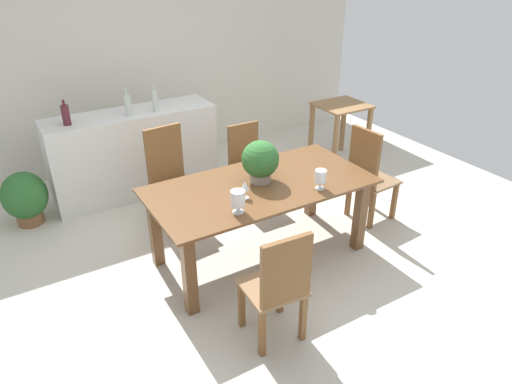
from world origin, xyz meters
TOP-DOWN VIEW (x-y plane):
  - ground_plane at (0.00, 0.00)m, footprint 7.04×7.04m
  - back_wall at (0.00, 2.60)m, footprint 6.40×0.10m
  - dining_table at (0.00, -0.19)m, footprint 2.00×1.00m
  - chair_near_left at (-0.46, -1.19)m, footprint 0.44×0.43m
  - chair_foot_end at (1.30, -0.20)m, footprint 0.45×0.43m
  - chair_far_right at (0.45, 0.81)m, footprint 0.41×0.45m
  - chair_far_left at (-0.46, 0.83)m, footprint 0.48×0.51m
  - flower_centerpiece at (0.03, -0.13)m, footprint 0.33×0.33m
  - crystal_vase_left at (-0.41, -0.52)m, footprint 0.12×0.12m
  - crystal_vase_center_near at (0.39, -0.53)m, footprint 0.10×0.10m
  - wine_glass at (-0.24, -0.34)m, footprint 0.07×0.07m
  - kitchen_counter at (-0.57, 1.67)m, footprint 1.88×0.53m
  - wine_bottle_dark at (-0.30, 1.55)m, footprint 0.06×0.06m
  - wine_bottle_clear at (-0.60, 1.56)m, footprint 0.07×0.07m
  - wine_bottle_amber at (-1.24, 1.60)m, footprint 0.08×0.08m
  - side_table at (2.06, 1.15)m, footprint 0.64×0.58m
  - potted_plant_floor at (-1.80, 1.57)m, footprint 0.46×0.46m

SIDE VIEW (x-z plane):
  - ground_plane at x=0.00m, z-range 0.00..0.00m
  - potted_plant_floor at x=-1.80m, z-range 0.02..0.60m
  - kitchen_counter at x=-0.57m, z-range 0.00..0.99m
  - chair_far_right at x=0.45m, z-range 0.04..0.95m
  - chair_near_left at x=-0.46m, z-range 0.04..1.00m
  - chair_far_left at x=-0.46m, z-range 0.04..1.08m
  - chair_foot_end at x=1.30m, z-range 0.04..1.08m
  - side_table at x=2.06m, z-range 0.21..1.00m
  - dining_table at x=0.00m, z-range 0.24..1.00m
  - wine_glass at x=-0.24m, z-range 0.79..0.95m
  - crystal_vase_center_near at x=0.39m, z-range 0.79..0.96m
  - crystal_vase_left at x=-0.41m, z-range 0.79..0.98m
  - flower_centerpiece at x=0.03m, z-range 0.77..1.15m
  - wine_bottle_amber at x=-1.24m, z-range 0.97..1.23m
  - wine_bottle_clear at x=-0.60m, z-range 0.96..1.25m
  - wine_bottle_dark at x=-0.30m, z-range 0.96..1.26m
  - back_wall at x=0.00m, z-range 0.00..2.60m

